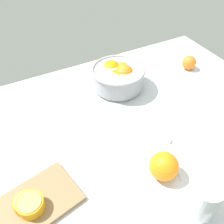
{
  "coord_description": "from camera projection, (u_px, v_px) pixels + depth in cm",
  "views": [
    {
      "loc": [
        -29.77,
        -53.46,
        65.75
      ],
      "look_at": [
        -0.26,
        2.75,
        5.18
      ],
      "focal_mm": 39.58,
      "sensor_mm": 36.0,
      "label": 1
    }
  ],
  "objects": [
    {
      "name": "loose_orange_0",
      "position": [
        189.0,
        63.0,
        1.15
      ],
      "size": [
        6.42,
        6.42,
        6.42
      ],
      "primitive_type": "sphere",
      "color": "orange",
      "rests_on": "ground_plane"
    },
    {
      "name": "juice_glass",
      "position": [
        202.0,
        198.0,
        0.64
      ],
      "size": [
        8.79,
        8.79,
        11.72
      ],
      "color": "white",
      "rests_on": "ground_plane"
    },
    {
      "name": "ground_plane",
      "position": [
        116.0,
        129.0,
        0.91
      ],
      "size": [
        136.98,
        88.33,
        3.0
      ],
      "primitive_type": "cube",
      "color": "silver"
    },
    {
      "name": "orange_half_0",
      "position": [
        26.0,
        203.0,
        0.66
      ],
      "size": [
        6.68,
        6.68,
        3.37
      ],
      "color": "orange",
      "rests_on": "cutting_board"
    },
    {
      "name": "fruit_bowl",
      "position": [
        118.0,
        76.0,
        1.03
      ],
      "size": [
        22.22,
        22.22,
        10.88
      ],
      "color": "#99999E",
      "rests_on": "ground_plane"
    },
    {
      "name": "cutting_board",
      "position": [
        30.0,
        207.0,
        0.67
      ],
      "size": [
        29.3,
        20.48,
        1.4
      ],
      "primitive_type": "cube",
      "rotation": [
        0.0,
        0.0,
        0.21
      ],
      "color": "olive",
      "rests_on": "ground_plane"
    },
    {
      "name": "spoon",
      "position": [
        172.0,
        150.0,
        0.82
      ],
      "size": [
        8.18,
        16.52,
        1.0
      ],
      "color": "silver",
      "rests_on": "ground_plane"
    },
    {
      "name": "orange_half_1",
      "position": [
        31.0,
        205.0,
        0.65
      ],
      "size": [
        7.18,
        7.18,
        3.71
      ],
      "color": "orange",
      "rests_on": "cutting_board"
    },
    {
      "name": "loose_orange_2",
      "position": [
        164.0,
        166.0,
        0.72
      ],
      "size": [
        8.79,
        8.79,
        8.79
      ],
      "primitive_type": "sphere",
      "color": "orange",
      "rests_on": "ground_plane"
    }
  ]
}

